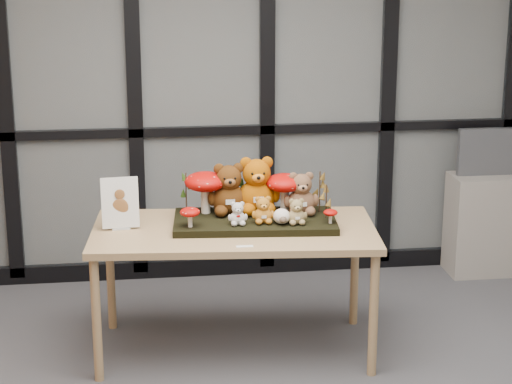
{
  "coord_description": "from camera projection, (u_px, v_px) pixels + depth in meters",
  "views": [
    {
      "loc": [
        -0.44,
        -3.74,
        2.37
      ],
      "look_at": [
        0.2,
        1.17,
        0.97
      ],
      "focal_mm": 65.0,
      "sensor_mm": 36.0,
      "label": 1
    }
  ],
  "objects": [
    {
      "name": "mushroom_front_right",
      "position": [
        330.0,
        216.0,
        5.18
      ],
      "size": [
        0.08,
        0.08,
        0.09
      ],
      "primitive_type": null,
      "color": "#AD0905",
      "rests_on": "diorama_tray"
    },
    {
      "name": "plush_cream_hedgehog",
      "position": [
        282.0,
        216.0,
        5.17
      ],
      "size": [
        0.08,
        0.07,
        0.1
      ],
      "primitive_type": null,
      "rotation": [
        0.0,
        0.0,
        -0.09
      ],
      "color": "white",
      "rests_on": "diorama_tray"
    },
    {
      "name": "mushroom_back_right",
      "position": [
        285.0,
        191.0,
        5.38
      ],
      "size": [
        0.22,
        0.22,
        0.25
      ],
      "primitive_type": null,
      "color": "#AD0905",
      "rests_on": "diorama_tray"
    },
    {
      "name": "bear_white_bow",
      "position": [
        238.0,
        212.0,
        5.15
      ],
      "size": [
        0.12,
        0.11,
        0.15
      ],
      "primitive_type": null,
      "rotation": [
        0.0,
        0.0,
        -0.09
      ],
      "color": "silver",
      "rests_on": "diorama_tray"
    },
    {
      "name": "mushroom_back_left",
      "position": [
        205.0,
        191.0,
        5.35
      ],
      "size": [
        0.24,
        0.24,
        0.27
      ],
      "primitive_type": null,
      "color": "#AD0905",
      "rests_on": "diorama_tray"
    },
    {
      "name": "monitor",
      "position": [
        491.0,
        152.0,
        6.47
      ],
      "size": [
        0.47,
        0.05,
        0.33
      ],
      "color": "#4C4E54",
      "rests_on": "cabinet"
    },
    {
      "name": "mushroom_front_left",
      "position": [
        190.0,
        216.0,
        5.11
      ],
      "size": [
        0.11,
        0.11,
        0.12
      ],
      "primitive_type": null,
      "color": "#AD0905",
      "rests_on": "diorama_tray"
    },
    {
      "name": "cabinet",
      "position": [
        487.0,
        224.0,
        6.59
      ],
      "size": [
        0.54,
        0.31,
        0.72
      ],
      "primitive_type": "cube",
      "color": "gray",
      "rests_on": "floor"
    },
    {
      "name": "room_shell",
      "position": [
        244.0,
        104.0,
        3.81
      ],
      "size": [
        5.0,
        5.0,
        5.0
      ],
      "color": "#B8B5AD",
      "rests_on": "floor"
    },
    {
      "name": "glass_partition",
      "position": [
        201.0,
        78.0,
        6.24
      ],
      "size": [
        4.9,
        0.06,
        2.78
      ],
      "color": "#2D383F",
      "rests_on": "floor"
    },
    {
      "name": "sprig_dry_far_right",
      "position": [
        320.0,
        192.0,
        5.36
      ],
      "size": [
        0.05,
        0.05,
        0.25
      ],
      "primitive_type": null,
      "color": "brown",
      "rests_on": "diorama_tray"
    },
    {
      "name": "label_card",
      "position": [
        245.0,
        246.0,
        4.93
      ],
      "size": [
        0.09,
        0.03,
        0.0
      ],
      "primitive_type": "cube",
      "color": "white",
      "rests_on": "display_table"
    },
    {
      "name": "sprig_green_far_left",
      "position": [
        186.0,
        193.0,
        5.35
      ],
      "size": [
        0.05,
        0.05,
        0.24
      ],
      "primitive_type": null,
      "color": "black",
      "rests_on": "diorama_tray"
    },
    {
      "name": "sign_holder",
      "position": [
        120.0,
        205.0,
        5.19
      ],
      "size": [
        0.21,
        0.07,
        0.3
      ],
      "rotation": [
        0.0,
        0.0,
        0.07
      ],
      "color": "silver",
      "rests_on": "display_table"
    },
    {
      "name": "bear_brown_medium",
      "position": [
        229.0,
        186.0,
        5.34
      ],
      "size": [
        0.27,
        0.25,
        0.33
      ],
      "primitive_type": null,
      "rotation": [
        0.0,
        0.0,
        -0.09
      ],
      "color": "#4E290C",
      "rests_on": "diorama_tray"
    },
    {
      "name": "bear_pooh_yellow",
      "position": [
        256.0,
        182.0,
        5.36
      ],
      "size": [
        0.3,
        0.27,
        0.36
      ],
      "primitive_type": null,
      "rotation": [
        0.0,
        0.0,
        -0.09
      ],
      "color": "#A65004",
      "rests_on": "diorama_tray"
    },
    {
      "name": "display_table",
      "position": [
        234.0,
        239.0,
        5.25
      ],
      "size": [
        1.66,
        0.93,
        0.75
      ],
      "rotation": [
        0.0,
        0.0,
        -0.09
      ],
      "color": "tan",
      "rests_on": "floor"
    },
    {
      "name": "bear_tan_back",
      "position": [
        301.0,
        191.0,
        5.34
      ],
      "size": [
        0.22,
        0.2,
        0.27
      ],
      "primitive_type": null,
      "rotation": [
        0.0,
        0.0,
        -0.09
      ],
      "color": "brown",
      "rests_on": "diorama_tray"
    },
    {
      "name": "sprig_green_centre",
      "position": [
        239.0,
        194.0,
        5.43
      ],
      "size": [
        0.05,
        0.05,
        0.19
      ],
      "primitive_type": null,
      "color": "black",
      "rests_on": "diorama_tray"
    },
    {
      "name": "sprig_green_mid_left",
      "position": [
        206.0,
        192.0,
        5.41
      ],
      "size": [
        0.05,
        0.05,
        0.22
      ],
      "primitive_type": null,
      "color": "black",
      "rests_on": "diorama_tray"
    },
    {
      "name": "bear_small_yellow",
      "position": [
        263.0,
        208.0,
        5.18
      ],
      "size": [
        0.14,
        0.13,
        0.17
      ],
      "primitive_type": null,
      "rotation": [
        0.0,
        0.0,
        -0.09
      ],
      "color": "#C27620",
      "rests_on": "diorama_tray"
    },
    {
      "name": "bear_beige_small",
      "position": [
        296.0,
        210.0,
        5.17
      ],
      "size": [
        0.13,
        0.12,
        0.16
      ],
      "primitive_type": null,
      "rotation": [
        0.0,
        0.0,
        -0.09
      ],
      "color": "#9C8351",
      "rests_on": "diorama_tray"
    },
    {
      "name": "diorama_tray",
      "position": [
        255.0,
        221.0,
        5.29
      ],
      "size": [
        0.96,
        0.54,
        0.04
      ],
      "primitive_type": "cube",
      "rotation": [
        0.0,
        0.0,
        -0.09
      ],
      "color": "black",
      "rests_on": "display_table"
    },
    {
      "name": "sprig_dry_mid_right",
      "position": [
        326.0,
        202.0,
        5.26
      ],
      "size": [
        0.05,
        0.05,
        0.2
      ],
      "primitive_type": null,
      "color": "brown",
      "rests_on": "diorama_tray"
    }
  ]
}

